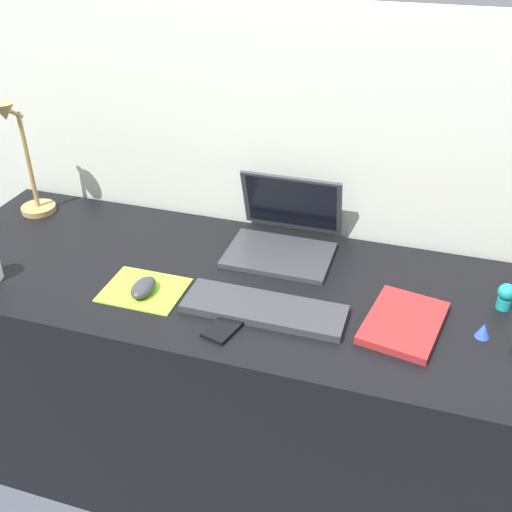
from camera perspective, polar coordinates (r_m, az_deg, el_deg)
The scene contains 12 objects.
ground_plane at distance 2.12m, azimuth -0.40°, elevation -19.25°, with size 6.00×6.00×0.00m, color #474C56.
back_wall at distance 1.93m, azimuth 2.79°, elevation 2.25°, with size 3.07×0.05×1.40m, color beige.
desk at distance 1.85m, azimuth -0.44°, elevation -12.08°, with size 1.87×0.64×0.74m, color black.
laptop at distance 1.75m, azimuth 2.76°, elevation 2.37°, with size 0.30×0.28×0.21m.
keyboard at distance 1.50m, azimuth 0.78°, elevation -5.05°, with size 0.41×0.13×0.02m, color #333338.
mousepad at distance 1.61m, azimuth -10.61°, elevation -3.20°, with size 0.21×0.17×0.00m, color #8CDB33.
mouse at distance 1.59m, azimuth -10.69°, elevation -2.97°, with size 0.06×0.10×0.03m, color #333338.
cell_phone at distance 1.46m, azimuth -3.01°, elevation -6.60°, with size 0.06×0.13×0.01m, color black.
desk_lamp at distance 2.01m, azimuth -21.30°, elevation 8.31°, with size 0.11×0.14×0.38m.
notebook_pad at distance 1.50m, azimuth 13.90°, elevation -6.17°, with size 0.17×0.24×0.02m, color maroon.
toy_figurine_teal at distance 1.63m, azimuth 22.72°, elevation -3.49°, with size 0.04×0.04×0.07m.
toy_figurine_blue at distance 1.52m, azimuth 20.85°, elevation -6.64°, with size 0.03×0.03×0.04m, color blue.
Camera 1 is at (0.41, -1.26, 1.66)m, focal length 41.95 mm.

